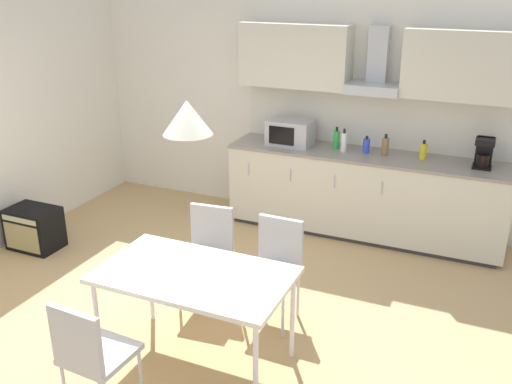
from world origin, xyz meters
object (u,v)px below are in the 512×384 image
coffee_maker (484,153)px  chair_far_right (276,260)px  microwave (290,132)px  bottle_yellow (423,151)px  bottle_white (344,142)px  chair_near_left (90,350)px  chair_far_left (208,246)px  bottle_blue (366,146)px  bottle_green (336,139)px  pendant_lamp (187,117)px  bottle_brown (385,146)px  guitar_amp (34,228)px  dining_table (194,279)px

coffee_maker → chair_far_right: coffee_maker is taller
microwave → bottle_yellow: size_ratio=2.41×
microwave → bottle_white: microwave is taller
bottle_white → chair_near_left: (-0.63, -3.44, -0.50)m
microwave → coffee_maker: (2.00, 0.03, 0.01)m
microwave → chair_far_left: bearing=-90.5°
bottle_blue → chair_far_left: bottle_blue is taller
microwave → bottle_green: 0.51m
bottle_white → pendant_lamp: pendant_lamp is taller
bottle_brown → coffee_maker: bearing=-0.0°
bottle_white → chair_far_left: bottle_white is taller
chair_far_left → bottle_white: bearing=71.5°
bottle_brown → pendant_lamp: pendant_lamp is taller
bottle_green → coffee_maker: bearing=-1.2°
bottle_blue → chair_near_left: bottle_blue is taller
bottle_brown → guitar_amp: size_ratio=0.44×
bottle_brown → bottle_green: 0.54m
bottle_yellow → chair_far_left: 2.49m
guitar_amp → chair_near_left: bearing=-38.7°
chair_near_left → coffee_maker: bearing=60.0°
chair_far_left → pendant_lamp: (0.31, -0.78, 1.33)m
chair_far_left → bottle_blue: bearing=66.2°
bottle_blue → pendant_lamp: 2.91m
bottle_yellow → chair_far_right: bottle_yellow is taller
bottle_white → bottle_blue: bearing=14.9°
bottle_green → pendant_lamp: 2.88m
bottle_yellow → chair_far_left: size_ratio=0.23×
coffee_maker → guitar_amp: size_ratio=0.58×
chair_far_left → guitar_amp: chair_far_left is taller
coffee_maker → bottle_green: (-1.49, 0.03, -0.05)m
bottle_green → bottle_yellow: bearing=-0.1°
coffee_maker → dining_table: 3.23m
coffee_maker → bottle_brown: size_ratio=1.32×
bottle_brown → chair_far_right: size_ratio=0.26×
bottle_blue → guitar_amp: bottle_blue is taller
chair_far_left → pendant_lamp: pendant_lamp is taller
bottle_white → bottle_green: bearing=142.6°
bottle_green → dining_table: size_ratio=0.18×
bottle_brown → bottle_green: bearing=176.7°
bottle_blue → coffee_maker: bearing=-0.6°
chair_near_left → bottle_brown: bearing=73.1°
chair_far_right → chair_far_left: same height
bottle_brown → microwave: bearing=-178.5°
chair_far_right → bottle_brown: bearing=77.2°
chair_far_left → guitar_amp: 2.19m
coffee_maker → pendant_lamp: pendant_lamp is taller
chair_far_left → guitar_amp: bearing=175.1°
bottle_brown → bottle_blue: size_ratio=1.25×
chair_near_left → bottle_yellow: bearing=67.7°
coffee_maker → dining_table: (-1.71, -2.72, -0.37)m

